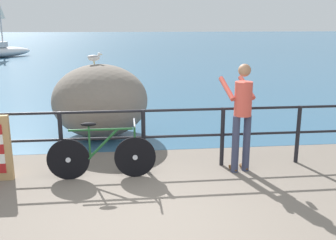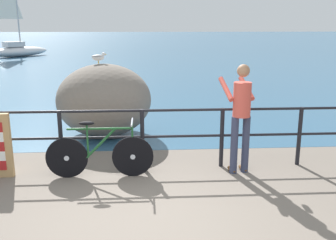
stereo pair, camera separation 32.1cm
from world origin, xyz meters
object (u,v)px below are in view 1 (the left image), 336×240
Objects in this scene: seagull at (94,57)px; bicycle at (102,155)px; person_at_railing at (242,113)px; breakwater_boulder_main at (100,101)px; sailboat at (0,47)px.

bicycle is at bearing -105.99° from seagull.
person_at_railing is (2.25, 0.07, 0.60)m from bicycle.
breakwater_boulder_main reaches higher than bicycle.
sailboat is at bearing 110.16° from bicycle.
seagull is at bearing 136.86° from breakwater_boulder_main.
person_at_railing reaches higher than bicycle.
breakwater_boulder_main is at bearing -112.97° from sailboat.
breakwater_boulder_main is (-2.40, 2.32, -0.22)m from person_at_railing.
breakwater_boulder_main is (-0.16, 2.39, 0.39)m from bicycle.
person_at_railing is 24.75m from sailboat.
person_at_railing is at bearing 1.89° from bicycle.
sailboat reaches higher than breakwater_boulder_main.
sailboat reaches higher than seagull.
breakwater_boulder_main is at bearing -64.84° from seagull.
sailboat is (-7.97, 20.01, -0.98)m from seagull.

